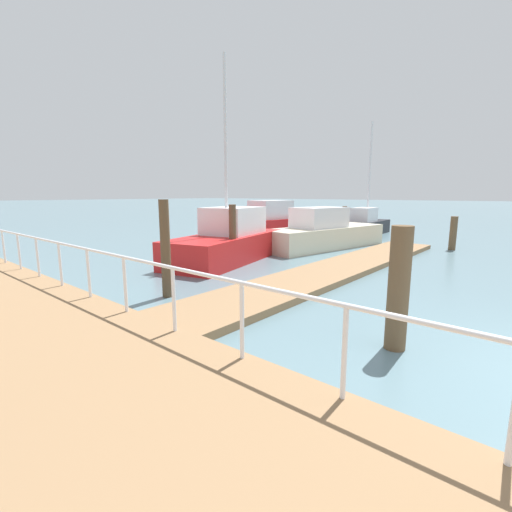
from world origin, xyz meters
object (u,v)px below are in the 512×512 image
object	(u,v)px
moored_boat_2	(324,233)
moored_boat_3	(229,240)
moored_boat_1	(267,224)
moored_boat_0	(366,225)

from	to	relation	value
moored_boat_2	moored_boat_3	world-z (taller)	moored_boat_3
moored_boat_2	moored_boat_3	xyz separation A→B (m)	(-5.28, 1.25, 0.07)
moored_boat_1	moored_boat_2	distance (m)	5.32
moored_boat_1	moored_boat_3	size ratio (longest dim) A/B	0.97
moored_boat_0	moored_boat_1	xyz separation A→B (m)	(-4.79, 4.30, 0.12)
moored_boat_0	moored_boat_1	size ratio (longest dim) A/B	0.95
moored_boat_0	moored_boat_2	distance (m)	6.64
moored_boat_0	moored_boat_3	world-z (taller)	moored_boat_3
moored_boat_1	moored_boat_2	bearing A→B (deg)	-109.87
moored_boat_0	moored_boat_1	distance (m)	6.44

